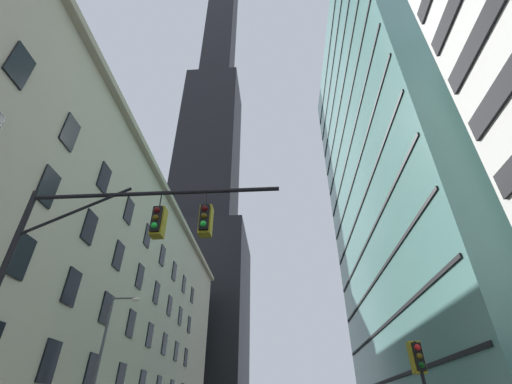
# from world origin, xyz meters

# --- Properties ---
(station_building) EXTENTS (13.41, 62.28, 24.29)m
(station_building) POSITION_xyz_m (-17.36, 25.13, 12.12)
(station_building) COLOR #B2A88E
(station_building) RESTS_ON ground
(dark_skyscraper) EXTENTS (24.61, 24.61, 206.95)m
(dark_skyscraper) POSITION_xyz_m (-18.42, 75.43, 59.45)
(dark_skyscraper) COLOR black
(dark_skyscraper) RESTS_ON ground
(glass_office_midrise) EXTENTS (14.26, 32.74, 52.48)m
(glass_office_midrise) POSITION_xyz_m (18.08, 24.85, 26.24)
(glass_office_midrise) COLOR slate
(glass_office_midrise) RESTS_ON ground
(traffic_signal_mast) EXTENTS (8.78, 0.63, 7.93)m
(traffic_signal_mast) POSITION_xyz_m (-3.17, 2.27, 5.82)
(traffic_signal_mast) COLOR black
(traffic_signal_mast) RESTS_ON sidewalk_left
(traffic_light_near_right) EXTENTS (0.40, 0.63, 3.52)m
(traffic_light_near_right) POSITION_xyz_m (6.81, 6.32, 2.95)
(traffic_light_near_right) COLOR black
(traffic_light_near_right) RESTS_ON sidewalk_right
(street_lamppost) EXTENTS (1.95, 0.32, 8.13)m
(street_lamppost) POSITION_xyz_m (-9.01, 15.36, 4.92)
(street_lamppost) COLOR #47474C
(street_lamppost) RESTS_ON sidewalk_left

